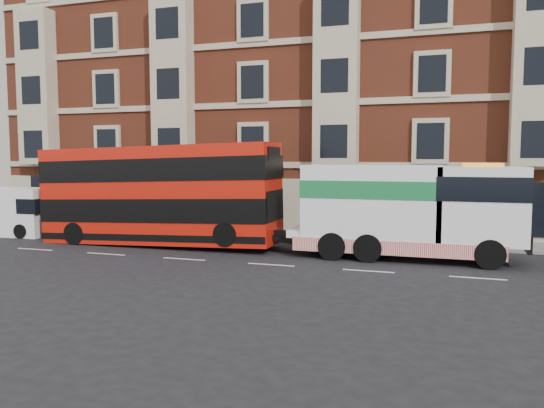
{
  "coord_description": "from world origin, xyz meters",
  "views": [
    {
      "loc": [
        6.67,
        -20.56,
        4.42
      ],
      "look_at": [
        -1.25,
        4.0,
        2.16
      ],
      "focal_mm": 35.0,
      "sensor_mm": 36.0,
      "label": 1
    }
  ],
  "objects": [
    {
      "name": "box_van",
      "position": [
        -17.0,
        3.56,
        1.33
      ],
      "size": [
        5.26,
        2.38,
        2.7
      ],
      "rotation": [
        0.0,
        0.0,
        0.04
      ],
      "color": "white",
      "rests_on": "ground"
    },
    {
      "name": "double_decker_bus",
      "position": [
        -6.96,
        3.07,
        2.64
      ],
      "size": [
        12.29,
        2.82,
        4.98
      ],
      "color": "red",
      "rests_on": "ground"
    },
    {
      "name": "sidewalk",
      "position": [
        0.0,
        7.5,
        0.07
      ],
      "size": [
        90.0,
        3.0,
        0.15
      ],
      "primitive_type": "cube",
      "color": "slate",
      "rests_on": "ground"
    },
    {
      "name": "victorian_terrace",
      "position": [
        0.5,
        15.0,
        10.07
      ],
      "size": [
        45.0,
        12.0,
        20.4
      ],
      "color": "brown",
      "rests_on": "ground"
    },
    {
      "name": "ground",
      "position": [
        0.0,
        0.0,
        0.0
      ],
      "size": [
        120.0,
        120.0,
        0.0
      ],
      "primitive_type": "plane",
      "color": "black",
      "rests_on": "ground"
    },
    {
      "name": "lamp_post_west",
      "position": [
        -6.0,
        6.2,
        2.68
      ],
      "size": [
        0.35,
        0.15,
        4.35
      ],
      "color": "black",
      "rests_on": "sidewalk"
    },
    {
      "name": "tow_truck",
      "position": [
        5.11,
        3.07,
        2.18
      ],
      "size": [
        9.85,
        2.91,
        4.1
      ],
      "color": "white",
      "rests_on": "ground"
    },
    {
      "name": "pedestrian",
      "position": [
        -15.11,
        6.15,
        0.96
      ],
      "size": [
        0.68,
        0.55,
        1.62
      ],
      "primitive_type": "imported",
      "rotation": [
        0.0,
        0.0,
        -0.32
      ],
      "color": "black",
      "rests_on": "sidewalk"
    }
  ]
}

